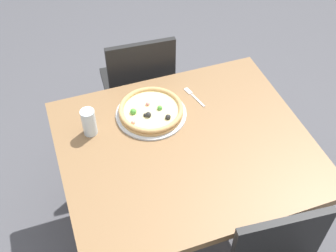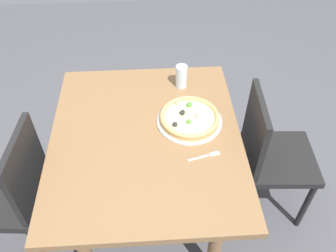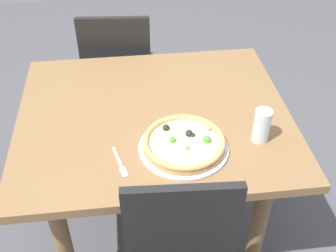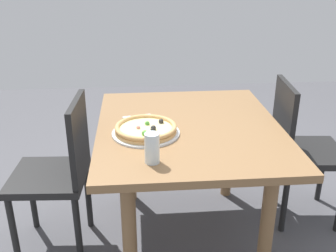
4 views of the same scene
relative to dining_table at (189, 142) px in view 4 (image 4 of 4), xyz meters
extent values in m
plane|color=#4C4C51|center=(0.00, 0.00, -0.62)|extent=(6.00, 6.00, 0.00)
cube|color=olive|center=(0.00, 0.00, 0.08)|extent=(1.16, 0.98, 0.04)
cylinder|color=olive|center=(-0.42, -0.33, -0.28)|extent=(0.07, 0.07, 0.68)
cylinder|color=olive|center=(0.42, -0.33, -0.28)|extent=(0.07, 0.07, 0.68)
cylinder|color=olive|center=(-0.42, 0.33, -0.28)|extent=(0.07, 0.07, 0.68)
cylinder|color=olive|center=(0.42, 0.33, -0.28)|extent=(0.07, 0.07, 0.68)
cylinder|color=black|center=(0.29, -0.96, -0.40)|extent=(0.04, 0.04, 0.43)
cylinder|color=black|center=(0.32, -0.62, -0.40)|extent=(0.04, 0.04, 0.43)
cylinder|color=black|center=(-0.02, -0.59, -0.40)|extent=(0.04, 0.04, 0.43)
cube|color=black|center=(0.14, -0.77, -0.16)|extent=(0.43, 0.43, 0.04)
cube|color=black|center=(0.15, -0.59, 0.07)|extent=(0.38, 0.06, 0.42)
cylinder|color=black|center=(-0.18, 0.95, -0.40)|extent=(0.04, 0.04, 0.43)
cylinder|color=black|center=(0.16, 0.93, -0.40)|extent=(0.04, 0.04, 0.43)
cylinder|color=black|center=(-0.20, 0.61, -0.40)|extent=(0.04, 0.04, 0.43)
cylinder|color=black|center=(0.14, 0.59, -0.40)|extent=(0.04, 0.04, 0.43)
cube|color=black|center=(-0.02, 0.77, -0.16)|extent=(0.42, 0.42, 0.04)
cube|color=black|center=(-0.03, 0.59, 0.07)|extent=(0.38, 0.05, 0.42)
cylinder|color=silver|center=(-0.09, 0.24, 0.11)|extent=(0.35, 0.35, 0.01)
cylinder|color=tan|center=(-0.09, 0.24, 0.12)|extent=(0.32, 0.32, 0.02)
cylinder|color=beige|center=(-0.09, 0.24, 0.13)|extent=(0.28, 0.28, 0.01)
torus|color=tan|center=(-0.09, 0.24, 0.14)|extent=(0.32, 0.32, 0.02)
sphere|color=#E58C7F|center=(-0.10, 0.27, 0.14)|extent=(0.02, 0.02, 0.02)
sphere|color=#262626|center=(-0.12, 0.20, 0.15)|extent=(0.03, 0.03, 0.03)
sphere|color=#262626|center=(-0.03, 0.15, 0.15)|extent=(0.03, 0.03, 0.03)
sphere|color=#262626|center=(-0.13, 0.21, 0.14)|extent=(0.02, 0.02, 0.02)
sphere|color=#E58C7F|center=(-0.20, 0.18, 0.14)|extent=(0.02, 0.02, 0.02)
sphere|color=#4C9E38|center=(-0.18, 0.24, 0.15)|extent=(0.03, 0.03, 0.03)
sphere|color=#4C9E38|center=(-0.05, 0.23, 0.14)|extent=(0.02, 0.02, 0.02)
cube|color=silver|center=(0.16, 0.25, 0.11)|extent=(0.04, 0.11, 0.00)
cube|color=silver|center=(0.14, 0.34, 0.11)|extent=(0.03, 0.05, 0.00)
cylinder|color=silver|center=(-0.40, 0.22, 0.17)|extent=(0.07, 0.07, 0.14)
camera|label=1|loc=(-0.51, -1.20, 1.60)|focal=45.83mm
camera|label=2|loc=(1.25, 0.04, 1.44)|focal=37.89mm
camera|label=3|loc=(0.11, 1.41, 1.20)|focal=44.80mm
camera|label=4|loc=(-1.95, 0.28, 0.95)|focal=42.43mm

